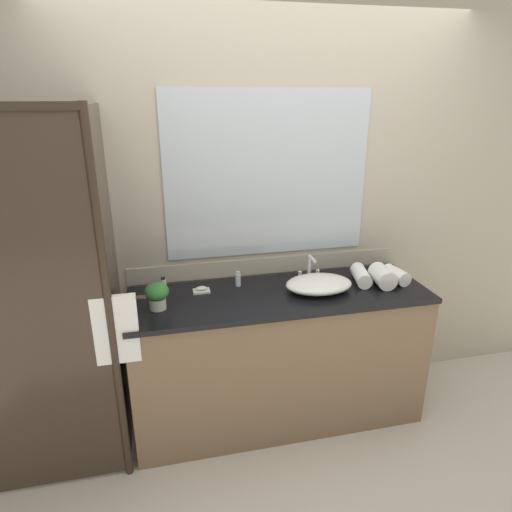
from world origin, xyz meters
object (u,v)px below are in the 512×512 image
Objects in this scene: sink_basin at (319,284)px; rolled_towel_far_edge at (361,275)px; potted_plant at (157,294)px; soap_dish at (201,290)px; amenity_bottle_conditioner at (238,279)px; amenity_bottle_shampoo at (163,284)px; rolled_towel_middle at (382,276)px; faucet at (309,272)px; rolled_towel_near_edge at (396,275)px.

rolled_towel_far_edge is (0.30, 0.06, 0.00)m from sink_basin.
soap_dish is (0.26, 0.17, -0.07)m from potted_plant.
potted_plant is 0.54m from amenity_bottle_conditioner.
amenity_bottle_conditioner is 1.13× the size of amenity_bottle_shampoo.
rolled_towel_middle reaches higher than amenity_bottle_conditioner.
potted_plant reaches higher than soap_dish.
amenity_bottle_shampoo is 0.44× the size of rolled_towel_middle.
rolled_towel_middle reaches higher than rolled_towel_far_edge.
faucet reaches higher than soap_dish.
sink_basin is 0.96m from potted_plant.
faucet reaches higher than rolled_towel_near_edge.
rolled_towel_near_edge reaches higher than soap_dish.
rolled_towel_middle is (0.88, -0.19, 0.02)m from amenity_bottle_conditioner.
rolled_towel_middle is at bearing -167.80° from rolled_towel_near_edge.
amenity_bottle_conditioner is (-0.46, 0.00, -0.01)m from faucet.
sink_basin is at bearing 178.11° from rolled_towel_middle.
rolled_towel_middle is (1.33, -0.23, 0.02)m from amenity_bottle_shampoo.
rolled_towel_far_edge is at bearing -8.92° from amenity_bottle_conditioner.
faucet reaches higher than rolled_towel_far_edge.
sink_basin is 0.50m from amenity_bottle_conditioner.
faucet is 2.06× the size of amenity_bottle_shampoo.
amenity_bottle_shampoo is 0.36× the size of rolled_towel_far_edge.
rolled_towel_middle is (1.11, -0.15, 0.05)m from soap_dish.
soap_dish is 0.55× the size of rolled_towel_near_edge.
soap_dish is 0.24m from amenity_bottle_shampoo.
potted_plant reaches higher than amenity_bottle_conditioner.
faucet reaches higher than rolled_towel_middle.
amenity_bottle_shampoo is (-0.22, 0.08, 0.03)m from soap_dish.
sink_basin is at bearing -90.00° from faucet.
sink_basin is at bearing -169.46° from rolled_towel_far_edge.
amenity_bottle_conditioner is at bearing -4.98° from amenity_bottle_shampoo.
sink_basin is 0.31m from rolled_towel_far_edge.
potted_plant is 1.48m from rolled_towel_near_edge.
potted_plant is at bearing -99.19° from amenity_bottle_shampoo.
faucet is at bearing -0.31° from amenity_bottle_conditioner.
soap_dish is at bearing 172.35° from rolled_towel_middle.
potted_plant is 1.86× the size of amenity_bottle_shampoo.
amenity_bottle_shampoo is at bearing 171.86° from rolled_towel_near_edge.
sink_basin reaches higher than soap_dish.
faucet is 0.70m from soap_dish.
rolled_towel_middle is at bearing -12.25° from amenity_bottle_conditioner.
soap_dish is at bearing -169.96° from amenity_bottle_conditioner.
amenity_bottle_conditioner is at bearing 159.15° from sink_basin.
rolled_towel_middle is at bearing -32.46° from rolled_towel_far_edge.
sink_basin is 0.41m from rolled_towel_middle.
rolled_towel_middle is at bearing -7.65° from soap_dish.
rolled_towel_far_edge is (1.26, 0.09, -0.04)m from potted_plant.
amenity_bottle_shampoo is at bearing 170.20° from rolled_towel_middle.
rolled_towel_far_edge is at bearing 3.93° from potted_plant.
sink_basin is 2.26× the size of rolled_towel_near_edge.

